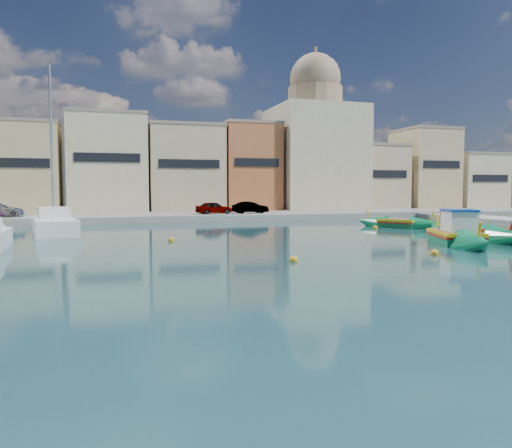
{
  "coord_description": "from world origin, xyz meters",
  "views": [
    {
      "loc": [
        -14.07,
        -15.64,
        3.03
      ],
      "look_at": [
        -7.57,
        6.0,
        1.4
      ],
      "focal_mm": 35.0,
      "sensor_mm": 36.0,
      "label": 1
    }
  ],
  "objects": [
    {
      "name": "ground",
      "position": [
        0.0,
        0.0,
        0.0
      ],
      "size": [
        160.0,
        160.0,
        0.0
      ],
      "primitive_type": "plane",
      "color": "#13313B",
      "rests_on": "ground"
    },
    {
      "name": "north_quay",
      "position": [
        0.0,
        32.0,
        0.3
      ],
      "size": [
        80.0,
        8.0,
        0.6
      ],
      "primitive_type": "cube",
      "color": "gray",
      "rests_on": "ground"
    },
    {
      "name": "north_townhouses",
      "position": [
        6.68,
        39.36,
        5.0
      ],
      "size": [
        83.2,
        7.87,
        10.19
      ],
      "color": "tan",
      "rests_on": "ground"
    },
    {
      "name": "church_block",
      "position": [
        10.0,
        40.0,
        8.41
      ],
      "size": [
        10.0,
        10.0,
        19.1
      ],
      "color": "beige",
      "rests_on": "ground"
    },
    {
      "name": "parked_cars",
      "position": [
        -12.59,
        30.5,
        1.2
      ],
      "size": [
        26.13,
        2.06,
        1.26
      ],
      "color": "#4C1919",
      "rests_on": "north_quay"
    },
    {
      "name": "luzzu_turquoise_cabin",
      "position": [
        4.1,
        7.07,
        0.35
      ],
      "size": [
        4.98,
        9.27,
        2.93
      ],
      "color": "#0B7547",
      "rests_on": "ground"
    },
    {
      "name": "luzzu_cyan_mid",
      "position": [
        6.85,
        9.01,
        0.28
      ],
      "size": [
        2.7,
        9.11,
        2.66
      ],
      "color": "#0A6F44",
      "rests_on": "ground"
    },
    {
      "name": "luzzu_green",
      "position": [
        7.47,
        17.83,
        0.24
      ],
      "size": [
        5.5,
        6.93,
        2.25
      ],
      "color": "#0A6F3C",
      "rests_on": "ground"
    },
    {
      "name": "yacht_north",
      "position": [
        -17.67,
        21.16,
        0.47
      ],
      "size": [
        3.92,
        9.21,
        11.91
      ],
      "color": "white",
      "rests_on": "ground"
    },
    {
      "name": "mooring_buoys",
      "position": [
        0.9,
        5.44,
        0.08
      ],
      "size": [
        27.07,
        22.73,
        0.36
      ],
      "color": "gold",
      "rests_on": "ground"
    }
  ]
}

